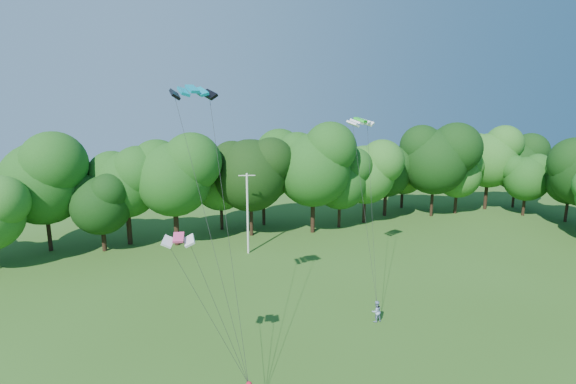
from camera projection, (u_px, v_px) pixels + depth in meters
name	position (u px, v px, depth m)	size (l,w,h in m)	color
utility_pole	(248.00, 213.00, 47.13)	(1.68, 0.58, 8.65)	silver
kite_flyer_right	(376.00, 311.00, 33.26)	(0.79, 0.62, 1.63)	#96ACD1
kite_teal	(192.00, 89.00, 27.30)	(2.89, 1.61, 0.55)	#05809A
kite_green	(360.00, 120.00, 39.07)	(2.85, 2.05, 0.44)	green
kite_pink	(178.00, 237.00, 23.52)	(1.82, 1.20, 0.39)	#DA3C74
tree_back_center	(250.00, 166.00, 52.40)	(9.36, 9.36, 13.61)	black
tree_back_east	(404.00, 166.00, 66.23)	(7.02, 7.02, 10.21)	#301E13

